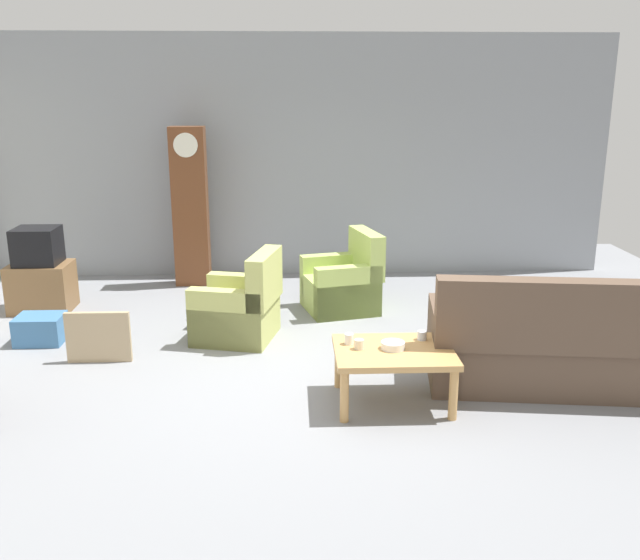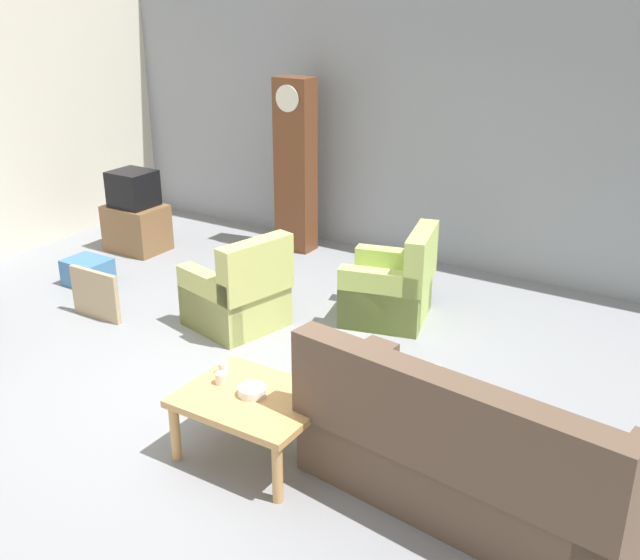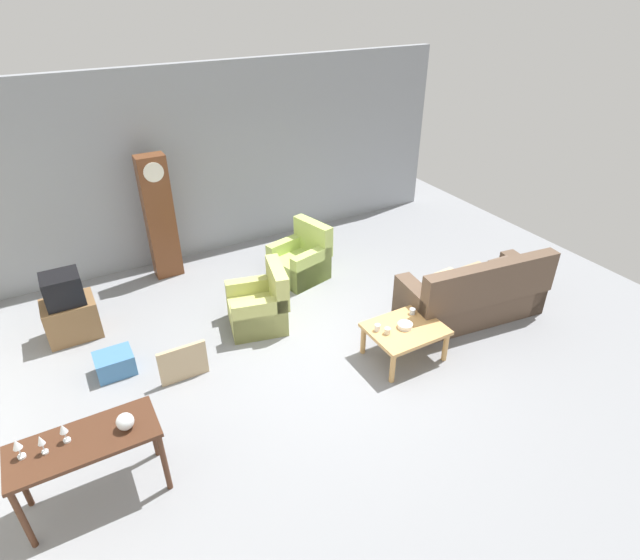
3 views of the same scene
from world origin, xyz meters
name	(u,v)px [view 1 (image 1 of 3)]	position (x,y,z in m)	size (l,w,h in m)	color
ground_plane	(304,373)	(0.00, 0.00, 0.00)	(10.40, 10.40, 0.00)	gray
garage_door_wall	(298,157)	(0.00, 3.60, 1.60)	(8.40, 0.16, 3.20)	gray
couch_floral	(555,348)	(2.14, -0.38, 0.36)	(2.19, 1.14, 1.04)	brown
armchair_olive_near	(240,310)	(-0.64, 0.95, 0.31)	(0.94, 0.92, 0.92)	#B7BC66
armchair_olive_far	(344,284)	(0.50, 1.86, 0.31)	(0.95, 0.93, 0.92)	#B3CB66
coffee_table_wood	(394,357)	(0.71, -0.63, 0.40)	(0.96, 0.76, 0.47)	tan
grandfather_clock	(190,207)	(-1.40, 3.06, 1.03)	(0.44, 0.30, 2.04)	brown
tv_stand_cabinet	(42,287)	(-3.00, 2.00, 0.28)	(0.68, 0.52, 0.55)	brown
tv_crt	(37,246)	(-3.00, 2.00, 0.76)	(0.48, 0.44, 0.42)	black
framed_picture_leaning	(98,337)	(-1.93, 0.36, 0.24)	(0.60, 0.05, 0.49)	tan
storage_box_blue	(41,329)	(-2.66, 0.91, 0.14)	(0.46, 0.38, 0.28)	teal
cup_white_porcelain	(349,339)	(0.36, -0.50, 0.51)	(0.07, 0.07, 0.09)	white
cup_blue_rimmed	(422,335)	(0.98, -0.42, 0.51)	(0.08, 0.08, 0.08)	silver
cup_cream_tall	(359,344)	(0.43, -0.62, 0.51)	(0.08, 0.08, 0.08)	beige
bowl_white_stacked	(393,345)	(0.71, -0.62, 0.50)	(0.19, 0.19, 0.06)	white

